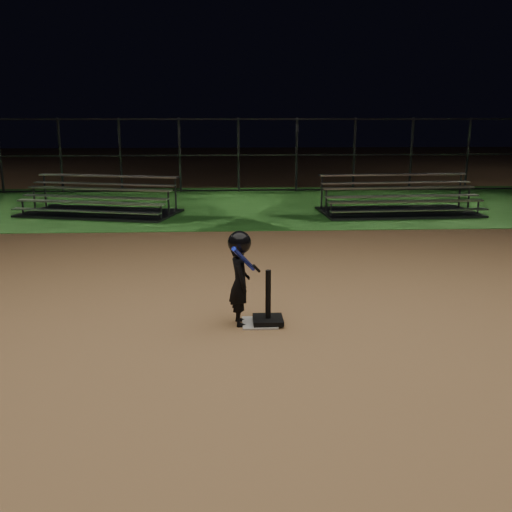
{
  "coord_description": "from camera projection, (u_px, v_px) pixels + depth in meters",
  "views": [
    {
      "loc": [
        -0.4,
        -6.95,
        2.61
      ],
      "look_at": [
        0.0,
        1.0,
        0.65
      ],
      "focal_mm": 40.44,
      "sensor_mm": 36.0,
      "label": 1
    }
  ],
  "objects": [
    {
      "name": "child_batter",
      "position": [
        240.0,
        275.0,
        7.23
      ],
      "size": [
        0.42,
        0.63,
        1.21
      ],
      "rotation": [
        0.0,
        0.0,
        1.7
      ],
      "color": "black",
      "rests_on": "ground"
    },
    {
      "name": "home_plate",
      "position": [
        260.0,
        323.0,
        7.38
      ],
      "size": [
        0.45,
        0.45,
        0.02
      ],
      "primitive_type": "cube",
      "color": "beige",
      "rests_on": "ground"
    },
    {
      "name": "ground",
      "position": [
        260.0,
        324.0,
        7.38
      ],
      "size": [
        80.0,
        80.0,
        0.0
      ],
      "primitive_type": "plane",
      "color": "#A7784B",
      "rests_on": "ground"
    },
    {
      "name": "batting_tee",
      "position": [
        268.0,
        313.0,
        7.34
      ],
      "size": [
        0.38,
        0.38,
        0.69
      ],
      "color": "black",
      "rests_on": "home_plate"
    },
    {
      "name": "backstop_fence",
      "position": [
        238.0,
        155.0,
        19.69
      ],
      "size": [
        20.08,
        0.08,
        2.5
      ],
      "color": "#38383D",
      "rests_on": "ground"
    },
    {
      "name": "bleacher_right",
      "position": [
        398.0,
        206.0,
        15.5
      ],
      "size": [
        4.22,
        2.22,
        1.01
      ],
      "rotation": [
        0.0,
        0.0,
        0.05
      ],
      "color": "#A2A2A6",
      "rests_on": "ground"
    },
    {
      "name": "bleacher_left",
      "position": [
        100.0,
        207.0,
        15.37
      ],
      "size": [
        4.41,
        2.93,
        0.99
      ],
      "rotation": [
        0.0,
        0.0,
        -0.26
      ],
      "color": "silver",
      "rests_on": "ground"
    },
    {
      "name": "grass_strip",
      "position": [
        241.0,
        205.0,
        17.08
      ],
      "size": [
        60.0,
        8.0,
        0.01
      ],
      "primitive_type": "cube",
      "color": "#25601F",
      "rests_on": "ground"
    }
  ]
}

